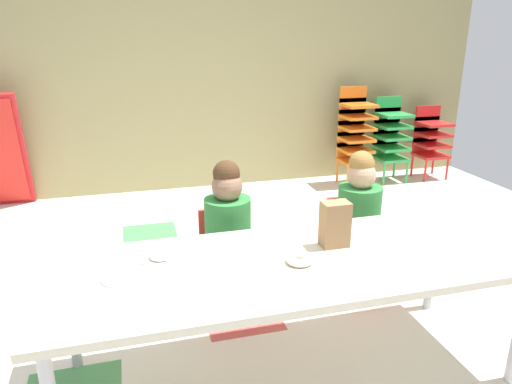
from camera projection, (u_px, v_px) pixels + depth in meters
The scene contains 13 objects.
ground_plane at pixel (240, 317), 2.79m from camera, with size 6.57×5.10×0.02m.
back_wall at pixel (179, 57), 4.69m from camera, with size 6.57×0.10×2.70m, color tan.
craft_table at pixel (291, 269), 2.13m from camera, with size 2.16×0.78×0.61m.
seated_child_near_camera at pixel (228, 224), 2.66m from camera, with size 0.32×0.31×0.92m.
seated_child_middle_seat at pixel (358, 211), 2.87m from camera, with size 0.32×0.31×0.92m.
kid_chair_orange_stack at pixel (355, 131), 5.06m from camera, with size 0.32×0.30×1.04m.
kid_chair_green_stack at pixel (390, 135), 5.18m from camera, with size 0.32×0.30×0.92m.
kid_chair_red_stack at pixel (431, 138), 5.33m from camera, with size 0.32×0.30×0.80m.
paper_bag_brown at pixel (335, 224), 2.23m from camera, with size 0.13×0.09×0.22m, color #9E754C.
paper_plate_near_edge at pixel (161, 259), 2.12m from camera, with size 0.18×0.18×0.01m, color white.
paper_plate_center_table at pixel (123, 277), 1.97m from camera, with size 0.18×0.18×0.01m, color white.
donut_powdered_on_plate at pixel (161, 255), 2.12m from camera, with size 0.10×0.10×0.03m, color white.
donut_powdered_loose at pixel (300, 259), 2.09m from camera, with size 0.12×0.12×0.04m, color white.
Camera 1 is at (-0.55, -2.35, 1.58)m, focal length 33.23 mm.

